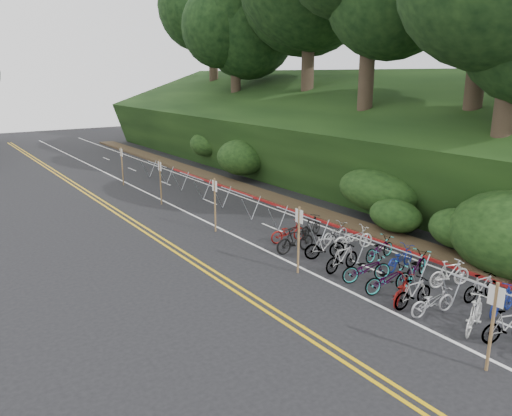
{
  "coord_description": "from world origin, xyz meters",
  "views": [
    {
      "loc": [
        -10.29,
        -8.14,
        7.04
      ],
      "look_at": [
        1.76,
        9.39,
        1.3
      ],
      "focal_mm": 35.0,
      "sensor_mm": 36.0,
      "label": 1
    }
  ],
  "objects": [
    {
      "name": "bike_racks_rest",
      "position": [
        3.0,
        13.0,
        0.85
      ],
      "size": [
        1.14,
        23.0,
        1.17
      ],
      "color": "#959AA4",
      "rests_on": "ground"
    },
    {
      "name": "ground",
      "position": [
        0.0,
        0.0,
        0.0
      ],
      "size": [
        120.0,
        120.0,
        0.0
      ],
      "primitive_type": "plane",
      "color": "black",
      "rests_on": "ground"
    },
    {
      "name": "bike_valet",
      "position": [
        3.01,
        2.41,
        0.48
      ],
      "size": [
        3.23,
        12.72,
        1.1
      ],
      "color": "slate",
      "rests_on": "ground"
    },
    {
      "name": "tree_cluster",
      "position": [
        9.76,
        22.04,
        11.83
      ],
      "size": [
        32.78,
        54.32,
        18.98
      ],
      "color": "#2D2319",
      "rests_on": "ground"
    },
    {
      "name": "embankment",
      "position": [
        12.96,
        19.04,
        2.57
      ],
      "size": [
        14.3,
        48.14,
        9.11
      ],
      "color": "black",
      "rests_on": "ground"
    },
    {
      "name": "red_curb",
      "position": [
        5.7,
        12.0,
        0.05
      ],
      "size": [
        0.25,
        28.0,
        0.1
      ],
      "primitive_type": "cube",
      "color": "maroon",
      "rests_on": "ground"
    },
    {
      "name": "road_markings",
      "position": [
        0.63,
        10.1,
        0.0
      ],
      "size": [
        7.47,
        80.0,
        0.01
      ],
      "color": "gold",
      "rests_on": "ground"
    },
    {
      "name": "bike_rack_front",
      "position": [
        2.82,
        -1.36,
        0.81
      ],
      "size": [
        1.09,
        3.26,
        1.07
      ],
      "color": "#959AA4",
      "rests_on": "ground"
    },
    {
      "name": "bike_front",
      "position": [
        1.79,
        1.28,
        0.42
      ],
      "size": [
        1.16,
        1.68,
        0.83
      ],
      "primitive_type": "imported",
      "rotation": [
        0.0,
        0.0,
        2.0
      ],
      "color": "maroon",
      "rests_on": "ground"
    },
    {
      "name": "signpost_near",
      "position": [
        0.48,
        -2.46,
        1.33
      ],
      "size": [
        0.08,
        0.4,
        2.32
      ],
      "color": "brown",
      "rests_on": "ground"
    },
    {
      "name": "signposts_rest",
      "position": [
        0.6,
        14.0,
        1.43
      ],
      "size": [
        0.08,
        18.4,
        2.5
      ],
      "color": "brown",
      "rests_on": "ground"
    }
  ]
}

